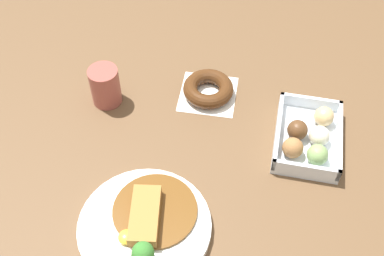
{
  "coord_description": "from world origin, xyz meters",
  "views": [
    {
      "loc": [
        -0.52,
        -0.07,
        0.82
      ],
      "look_at": [
        0.11,
        0.06,
        0.03
      ],
      "focal_mm": 45.06,
      "sensor_mm": 36.0,
      "label": 1
    }
  ],
  "objects_px": {
    "curry_plate": "(145,225)",
    "chocolate_ring_donut": "(208,89)",
    "coffee_mug": "(105,86)",
    "donut_box": "(309,138)"
  },
  "relations": [
    {
      "from": "curry_plate",
      "to": "donut_box",
      "type": "bearing_deg",
      "value": -47.13
    },
    {
      "from": "chocolate_ring_donut",
      "to": "coffee_mug",
      "type": "relative_size",
      "value": 1.45
    },
    {
      "from": "curry_plate",
      "to": "donut_box",
      "type": "distance_m",
      "value": 0.39
    },
    {
      "from": "donut_box",
      "to": "coffee_mug",
      "type": "bearing_deg",
      "value": 85.43
    },
    {
      "from": "curry_plate",
      "to": "chocolate_ring_donut",
      "type": "bearing_deg",
      "value": -7.95
    },
    {
      "from": "chocolate_ring_donut",
      "to": "coffee_mug",
      "type": "distance_m",
      "value": 0.23
    },
    {
      "from": "donut_box",
      "to": "coffee_mug",
      "type": "height_order",
      "value": "coffee_mug"
    },
    {
      "from": "coffee_mug",
      "to": "donut_box",
      "type": "bearing_deg",
      "value": -94.57
    },
    {
      "from": "curry_plate",
      "to": "donut_box",
      "type": "height_order",
      "value": "curry_plate"
    },
    {
      "from": "curry_plate",
      "to": "donut_box",
      "type": "xyz_separation_m",
      "value": [
        0.26,
        -0.28,
        0.01
      ]
    }
  ]
}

